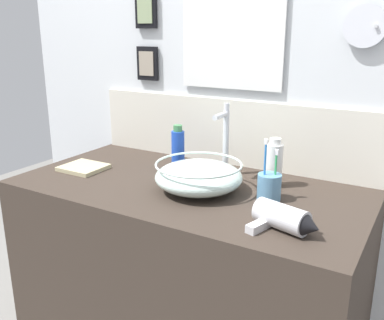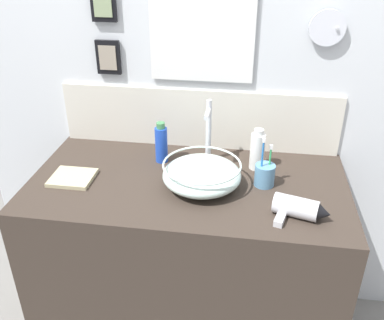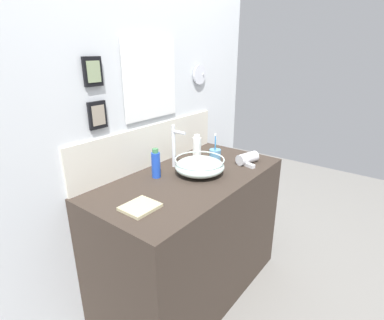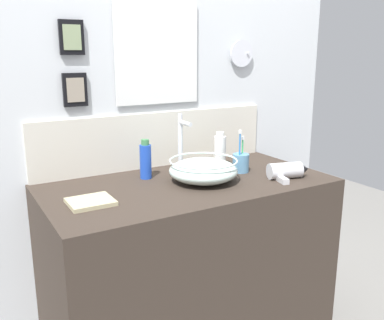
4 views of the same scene
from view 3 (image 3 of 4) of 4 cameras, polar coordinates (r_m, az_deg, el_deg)
name	(u,v)px [view 3 (image 3 of 4)]	position (r m, az deg, el deg)	size (l,w,h in m)	color
ground_plane	(190,287)	(2.32, -0.30, -22.99)	(6.00, 6.00, 0.00)	gray
vanity_counter	(190,236)	(2.05, -0.33, -14.20)	(1.28, 0.65, 0.86)	#382D26
back_panel	(146,107)	(1.96, -8.68, 9.87)	(2.16, 0.09, 2.49)	silver
glass_bowl_sink	(200,166)	(1.85, 1.47, -1.15)	(0.31, 0.31, 0.10)	silver
faucet	(175,144)	(1.93, -3.32, 3.10)	(0.02, 0.11, 0.28)	silver
hair_drier	(249,158)	(2.07, 10.82, 0.36)	(0.21, 0.14, 0.07)	silver
toothbrush_cup	(215,155)	(2.06, 4.41, 0.90)	(0.08, 0.08, 0.21)	#598CB2
spray_bottle	(156,164)	(1.81, -6.89, -0.78)	(0.05, 0.05, 0.18)	blue
soap_dispenser	(197,148)	(2.10, 0.93, 2.35)	(0.06, 0.06, 0.18)	white
hand_towel	(140,207)	(1.50, -9.85, -8.81)	(0.17, 0.15, 0.02)	tan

